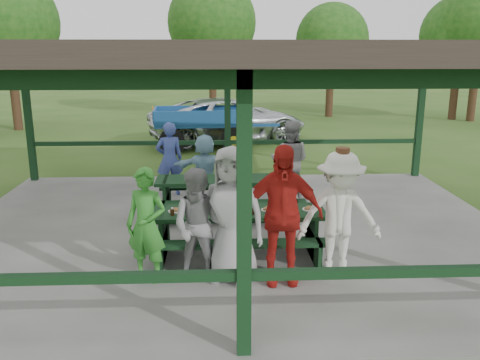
{
  "coord_description": "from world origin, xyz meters",
  "views": [
    {
      "loc": [
        -0.26,
        -8.61,
        3.27
      ],
      "look_at": [
        0.12,
        -0.3,
        1.1
      ],
      "focal_mm": 38.0,
      "sensor_mm": 36.0,
      "label": 1
    }
  ],
  "objects_px": {
    "contestant_grey_left": "(200,227)",
    "spectator_grey": "(290,161)",
    "picnic_table_far": "(229,192)",
    "contestant_green": "(146,225)",
    "spectator_blue": "(169,159)",
    "spectator_lblue": "(205,169)",
    "picnic_table_near": "(238,227)",
    "farm_trailer": "(202,127)",
    "contestant_white_fedora": "(339,216)",
    "pickup_truck": "(228,120)",
    "contestant_red": "(281,215)",
    "contestant_grey_mid": "(232,215)"
  },
  "relations": [
    {
      "from": "spectator_blue",
      "to": "spectator_grey",
      "type": "relative_size",
      "value": 0.95
    },
    {
      "from": "picnic_table_near",
      "to": "pickup_truck",
      "type": "xyz_separation_m",
      "value": [
        0.1,
        10.65,
        0.2
      ]
    },
    {
      "from": "picnic_table_near",
      "to": "contestant_green",
      "type": "xyz_separation_m",
      "value": [
        -1.3,
        -0.77,
        0.33
      ]
    },
    {
      "from": "contestant_grey_left",
      "to": "contestant_red",
      "type": "bearing_deg",
      "value": 11.25
    },
    {
      "from": "picnic_table_far",
      "to": "spectator_lblue",
      "type": "xyz_separation_m",
      "value": [
        -0.48,
        0.88,
        0.25
      ]
    },
    {
      "from": "spectator_grey",
      "to": "pickup_truck",
      "type": "height_order",
      "value": "spectator_grey"
    },
    {
      "from": "picnic_table_near",
      "to": "contestant_grey_left",
      "type": "bearing_deg",
      "value": -123.08
    },
    {
      "from": "picnic_table_far",
      "to": "contestant_white_fedora",
      "type": "bearing_deg",
      "value": -62.31
    },
    {
      "from": "picnic_table_near",
      "to": "contestant_grey_left",
      "type": "height_order",
      "value": "contestant_grey_left"
    },
    {
      "from": "contestant_green",
      "to": "spectator_grey",
      "type": "relative_size",
      "value": 0.94
    },
    {
      "from": "contestant_grey_left",
      "to": "spectator_grey",
      "type": "height_order",
      "value": "spectator_grey"
    },
    {
      "from": "spectator_grey",
      "to": "farm_trailer",
      "type": "xyz_separation_m",
      "value": [
        -2.02,
        6.35,
        -0.23
      ]
    },
    {
      "from": "spectator_blue",
      "to": "pickup_truck",
      "type": "distance_m",
      "value": 7.28
    },
    {
      "from": "farm_trailer",
      "to": "contestant_white_fedora",
      "type": "bearing_deg",
      "value": -81.18
    },
    {
      "from": "contestant_green",
      "to": "spectator_blue",
      "type": "bearing_deg",
      "value": 110.38
    },
    {
      "from": "spectator_blue",
      "to": "farm_trailer",
      "type": "height_order",
      "value": "spectator_blue"
    },
    {
      "from": "contestant_red",
      "to": "spectator_grey",
      "type": "relative_size",
      "value": 1.14
    },
    {
      "from": "contestant_green",
      "to": "farm_trailer",
      "type": "xyz_separation_m",
      "value": [
        0.49,
        10.1,
        -0.18
      ]
    },
    {
      "from": "picnic_table_near",
      "to": "picnic_table_far",
      "type": "relative_size",
      "value": 0.96
    },
    {
      "from": "spectator_lblue",
      "to": "contestant_white_fedora",
      "type": "bearing_deg",
      "value": 122.27
    },
    {
      "from": "picnic_table_far",
      "to": "contestant_grey_mid",
      "type": "relative_size",
      "value": 1.46
    },
    {
      "from": "contestant_red",
      "to": "spectator_lblue",
      "type": "height_order",
      "value": "contestant_red"
    },
    {
      "from": "spectator_lblue",
      "to": "spectator_grey",
      "type": "height_order",
      "value": "spectator_grey"
    },
    {
      "from": "contestant_green",
      "to": "contestant_red",
      "type": "distance_m",
      "value": 1.85
    },
    {
      "from": "spectator_blue",
      "to": "farm_trailer",
      "type": "bearing_deg",
      "value": -111.07
    },
    {
      "from": "spectator_grey",
      "to": "spectator_lblue",
      "type": "bearing_deg",
      "value": 20.18
    },
    {
      "from": "contestant_grey_left",
      "to": "contestant_red",
      "type": "distance_m",
      "value": 1.12
    },
    {
      "from": "picnic_table_near",
      "to": "picnic_table_far",
      "type": "bearing_deg",
      "value": 92.43
    },
    {
      "from": "farm_trailer",
      "to": "spectator_grey",
      "type": "bearing_deg",
      "value": -75.73
    },
    {
      "from": "picnic_table_far",
      "to": "contestant_grey_left",
      "type": "height_order",
      "value": "contestant_grey_left"
    },
    {
      "from": "contestant_grey_left",
      "to": "spectator_blue",
      "type": "bearing_deg",
      "value": 113.55
    },
    {
      "from": "spectator_grey",
      "to": "farm_trailer",
      "type": "distance_m",
      "value": 6.67
    },
    {
      "from": "contestant_grey_left",
      "to": "picnic_table_far",
      "type": "bearing_deg",
      "value": 93.76
    },
    {
      "from": "spectator_lblue",
      "to": "farm_trailer",
      "type": "distance_m",
      "value": 6.44
    },
    {
      "from": "picnic_table_far",
      "to": "contestant_green",
      "type": "xyz_separation_m",
      "value": [
        -1.21,
        -2.77,
        0.33
      ]
    },
    {
      "from": "contestant_grey_left",
      "to": "contestant_grey_mid",
      "type": "xyz_separation_m",
      "value": [
        0.44,
        0.04,
        0.15
      ]
    },
    {
      "from": "picnic_table_near",
      "to": "contestant_green",
      "type": "bearing_deg",
      "value": -149.12
    },
    {
      "from": "picnic_table_near",
      "to": "contestant_white_fedora",
      "type": "height_order",
      "value": "contestant_white_fedora"
    },
    {
      "from": "contestant_green",
      "to": "spectator_grey",
      "type": "xyz_separation_m",
      "value": [
        2.51,
        3.75,
        0.05
      ]
    },
    {
      "from": "spectator_grey",
      "to": "pickup_truck",
      "type": "bearing_deg",
      "value": -64.4
    },
    {
      "from": "spectator_lblue",
      "to": "farm_trailer",
      "type": "bearing_deg",
      "value": -83.61
    },
    {
      "from": "picnic_table_far",
      "to": "contestant_red",
      "type": "bearing_deg",
      "value": -77.73
    },
    {
      "from": "contestant_green",
      "to": "spectator_blue",
      "type": "xyz_separation_m",
      "value": [
        -0.07,
        4.29,
        0.0
      ]
    },
    {
      "from": "spectator_blue",
      "to": "contestant_white_fedora",
      "type": "bearing_deg",
      "value": 106.9
    },
    {
      "from": "picnic_table_near",
      "to": "contestant_grey_mid",
      "type": "xyz_separation_m",
      "value": [
        -0.12,
        -0.82,
        0.48
      ]
    },
    {
      "from": "contestant_red",
      "to": "contestant_grey_left",
      "type": "bearing_deg",
      "value": 177.77
    },
    {
      "from": "contestant_green",
      "to": "spectator_lblue",
      "type": "relative_size",
      "value": 1.1
    },
    {
      "from": "contestant_green",
      "to": "contestant_grey_left",
      "type": "distance_m",
      "value": 0.74
    },
    {
      "from": "contestant_grey_left",
      "to": "contestant_red",
      "type": "xyz_separation_m",
      "value": [
        1.11,
        -0.04,
        0.17
      ]
    },
    {
      "from": "picnic_table_far",
      "to": "farm_trailer",
      "type": "height_order",
      "value": "farm_trailer"
    }
  ]
}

